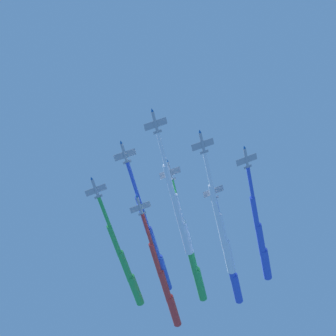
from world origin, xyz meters
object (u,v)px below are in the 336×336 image
Objects in this scene: jet_port_outer at (126,267)px; jet_starboard_outer at (231,266)px; jet_starboard_mid at (261,240)px; jet_trail_port at (166,287)px; jet_port_mid at (193,259)px; jet_port_inner at (222,231)px; jet_lead at (179,212)px; jet_starboard_inner at (154,247)px.

jet_starboard_outer is at bearing -31.74° from jet_port_outer.
jet_starboard_mid is 47.30m from jet_trail_port.
jet_port_inner is at bearing -91.32° from jet_port_mid.
jet_lead is 0.98× the size of jet_starboard_mid.
jet_port_inner is at bearing -88.00° from jet_trail_port.
jet_port_outer is 20.66m from jet_trail_port.
jet_starboard_mid is 0.99× the size of jet_starboard_outer.
jet_port_outer reaches higher than jet_trail_port.
jet_port_inner is 45.04m from jet_port_outer.
jet_port_mid is 18.66m from jet_trail_port.
jet_port_mid is at bearing -8.34° from jet_starboard_inner.
jet_lead is 23.26m from jet_starboard_inner.
jet_starboard_inner is at bearing 125.20° from jet_port_inner.
jet_starboard_mid is 58.18m from jet_port_outer.
jet_port_inner is at bearing -54.80° from jet_starboard_inner.
jet_starboard_inner is at bearing 171.66° from jet_port_mid.
jet_lead reaches higher than jet_port_inner.
jet_starboard_mid is at bearing -6.77° from jet_lead.
jet_port_outer is 1.03× the size of jet_starboard_outer.
jet_trail_port is (-1.90, 18.41, -2.35)m from jet_port_mid.
jet_port_outer is (-39.90, 42.31, -1.34)m from jet_starboard_mid.
jet_trail_port is at bearing 125.67° from jet_starboard_outer.
jet_lead is 29.13m from jet_port_mid.
jet_port_outer is 0.95× the size of jet_trail_port.
jet_trail_port is at bearing 64.15° from jet_lead.
jet_starboard_outer is at bearing -14.59° from jet_starboard_inner.
jet_starboard_inner is 1.09× the size of jet_port_outer.
jet_starboard_outer reaches higher than jet_port_inner.
jet_port_mid is at bearing -37.91° from jet_port_outer.
jet_starboard_mid is at bearing -9.72° from jet_port_inner.
jet_port_outer reaches higher than jet_lead.
jet_port_mid is 1.06× the size of jet_port_outer.
jet_port_outer is (-22.04, 39.25, 1.55)m from jet_port_inner.
jet_lead is 0.94× the size of jet_port_outer.
jet_starboard_outer reaches higher than jet_port_outer.
jet_port_mid is 1.00× the size of jet_trail_port.
jet_trail_port is at bearing 92.00° from jet_port_inner.
jet_starboard_outer is at bearing 43.97° from jet_port_inner.
jet_starboard_mid is (38.00, -4.51, 2.63)m from jet_lead.
jet_trail_port is (-17.59, 24.50, -1.68)m from jet_starboard_outer.
jet_port_inner is 0.93× the size of jet_port_mid.
jet_starboard_inner is at bearing 82.50° from jet_lead.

